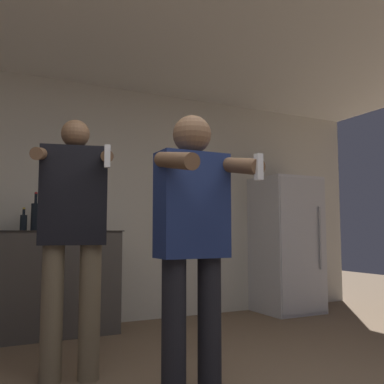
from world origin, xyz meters
TOP-DOWN VIEW (x-y plane):
  - wall_back at (0.00, 3.05)m, footprint 7.00×0.06m
  - ceiling_slab at (0.00, 1.51)m, footprint 7.00×3.54m
  - refrigerator at (2.27, 2.70)m, footprint 0.69×0.68m
  - counter at (-0.57, 2.77)m, footprint 1.45×0.54m
  - bottle_dark_rum at (-0.63, 2.74)m, footprint 0.08×0.08m
  - bottle_amber_bourbon at (-0.73, 2.74)m, footprint 0.06×0.06m
  - bottle_short_whiskey at (-0.46, 2.74)m, footprint 0.08×0.08m
  - person_woman_foreground at (0.01, 0.74)m, footprint 0.48×0.52m
  - person_man_side at (-0.54, 1.43)m, footprint 0.56×0.54m

SIDE VIEW (x-z plane):
  - counter at x=-0.57m, z-range 0.00..0.97m
  - refrigerator at x=2.27m, z-range 0.00..1.62m
  - person_woman_foreground at x=0.01m, z-range 0.13..1.79m
  - person_man_side at x=-0.54m, z-range 0.12..1.85m
  - bottle_amber_bourbon at x=-0.73m, z-range 0.95..1.16m
  - bottle_short_whiskey at x=-0.46m, z-range 0.93..1.22m
  - bottle_dark_rum at x=-0.63m, z-range 0.93..1.29m
  - wall_back at x=0.00m, z-range 0.00..2.55m
  - ceiling_slab at x=0.00m, z-range 2.55..2.60m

